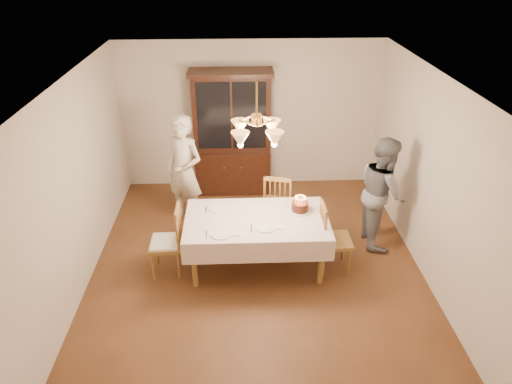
{
  "coord_description": "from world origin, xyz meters",
  "views": [
    {
      "loc": [
        -0.22,
        -5.11,
        3.98
      ],
      "look_at": [
        0.0,
        0.2,
        1.05
      ],
      "focal_mm": 32.0,
      "sensor_mm": 36.0,
      "label": 1
    }
  ],
  "objects_px": {
    "chair_far_side": "(279,205)",
    "elderly_woman": "(185,171)",
    "china_hutch": "(232,135)",
    "birthday_cake": "(300,207)",
    "dining_table": "(257,223)"
  },
  "relations": [
    {
      "from": "china_hutch",
      "to": "elderly_woman",
      "type": "xyz_separation_m",
      "value": [
        -0.73,
        -1.04,
        -0.16
      ]
    },
    {
      "from": "china_hutch",
      "to": "birthday_cake",
      "type": "height_order",
      "value": "china_hutch"
    },
    {
      "from": "dining_table",
      "to": "elderly_woman",
      "type": "xyz_separation_m",
      "value": [
        -1.06,
        1.21,
        0.2
      ]
    },
    {
      "from": "china_hutch",
      "to": "chair_far_side",
      "type": "distance_m",
      "value": 1.65
    },
    {
      "from": "china_hutch",
      "to": "elderly_woman",
      "type": "bearing_deg",
      "value": -125.07
    },
    {
      "from": "dining_table",
      "to": "birthday_cake",
      "type": "height_order",
      "value": "birthday_cake"
    },
    {
      "from": "chair_far_side",
      "to": "china_hutch",
      "type": "bearing_deg",
      "value": 116.99
    },
    {
      "from": "china_hutch",
      "to": "dining_table",
      "type": "bearing_deg",
      "value": -81.77
    },
    {
      "from": "birthday_cake",
      "to": "elderly_woman",
      "type": "bearing_deg",
      "value": 147.83
    },
    {
      "from": "china_hutch",
      "to": "chair_far_side",
      "type": "bearing_deg",
      "value": -63.01
    },
    {
      "from": "dining_table",
      "to": "china_hutch",
      "type": "bearing_deg",
      "value": 98.23
    },
    {
      "from": "chair_far_side",
      "to": "elderly_woman",
      "type": "xyz_separation_m",
      "value": [
        -1.43,
        0.33,
        0.44
      ]
    },
    {
      "from": "elderly_woman",
      "to": "dining_table",
      "type": "bearing_deg",
      "value": -16.82
    },
    {
      "from": "chair_far_side",
      "to": "elderly_woman",
      "type": "relative_size",
      "value": 0.57
    },
    {
      "from": "china_hutch",
      "to": "chair_far_side",
      "type": "height_order",
      "value": "china_hutch"
    }
  ]
}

